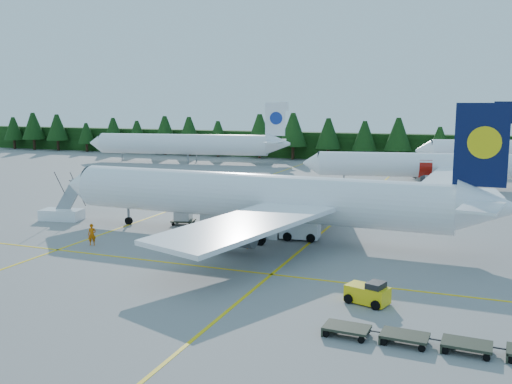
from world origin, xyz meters
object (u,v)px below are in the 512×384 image
(airliner_red, at_px, (420,165))
(baggage_tug, at_px, (368,293))
(airstairs, at_px, (63,211))
(service_truck, at_px, (289,224))
(airliner_navy, at_px, (244,197))

(airliner_red, xyz_separation_m, baggage_tug, (1.89, -54.30, -2.58))
(airstairs, xyz_separation_m, service_truck, (26.16, 0.45, 0.52))
(airliner_red, height_order, airstairs, airliner_red)
(airliner_red, distance_m, service_truck, 40.11)
(airliner_red, bearing_deg, airliner_navy, -119.48)
(airliner_navy, height_order, airliner_red, airliner_navy)
(airliner_navy, bearing_deg, airliner_red, 73.30)
(airliner_navy, distance_m, airstairs, 21.94)
(airliner_navy, distance_m, airliner_red, 41.62)
(airliner_navy, xyz_separation_m, baggage_tug, (14.65, -14.69, -3.15))
(airstairs, distance_m, baggage_tug, 39.24)
(airstairs, height_order, baggage_tug, airstairs)
(service_truck, bearing_deg, airliner_navy, 179.92)
(airliner_red, relative_size, airstairs, 5.73)
(airstairs, relative_size, service_truck, 1.08)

